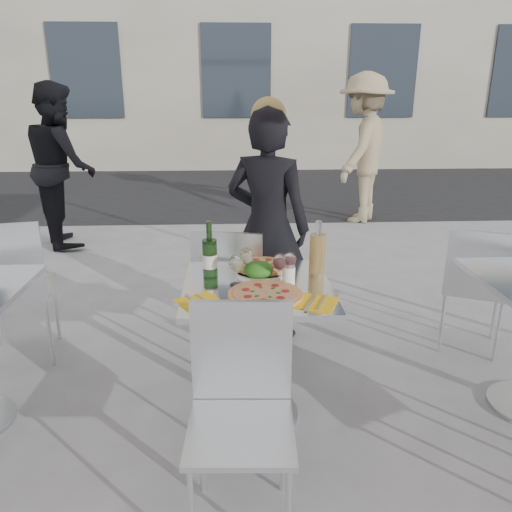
{
  "coord_description": "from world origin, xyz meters",
  "views": [
    {
      "loc": [
        -0.12,
        -2.26,
        1.66
      ],
      "look_at": [
        0.0,
        0.15,
        0.85
      ],
      "focal_mm": 35.0,
      "sensor_mm": 36.0,
      "label": 1
    }
  ],
  "objects_px": {
    "salad_plate": "(258,271)",
    "napkin_left": "(200,302)",
    "pizza_far": "(262,267)",
    "wineglass_white_a": "(236,264)",
    "carafe": "(317,254)",
    "pedestrian_b": "(363,149)",
    "wineglass_red_a": "(280,263)",
    "napkin_right": "(316,302)",
    "wineglass_white_b": "(246,257)",
    "side_chair_rfar": "(476,280)",
    "chair_near": "(241,398)",
    "wineglass_red_b": "(289,261)",
    "pedestrian_a": "(61,165)",
    "main_table": "(257,324)",
    "woman_diner": "(268,227)",
    "pizza_near": "(265,294)",
    "wine_bottle": "(210,256)",
    "sugar_shaker": "(289,274)",
    "chair_far": "(232,287)",
    "side_chair_lfar": "(12,281)"
  },
  "relations": [
    {
      "from": "salad_plate",
      "to": "napkin_left",
      "type": "height_order",
      "value": "salad_plate"
    },
    {
      "from": "pizza_far",
      "to": "wineglass_white_a",
      "type": "bearing_deg",
      "value": -124.0
    },
    {
      "from": "pizza_far",
      "to": "carafe",
      "type": "height_order",
      "value": "carafe"
    },
    {
      "from": "pedestrian_b",
      "to": "wineglass_red_a",
      "type": "xyz_separation_m",
      "value": [
        -1.45,
        -4.11,
        -0.08
      ]
    },
    {
      "from": "salad_plate",
      "to": "napkin_right",
      "type": "relative_size",
      "value": 0.93
    },
    {
      "from": "napkin_right",
      "to": "wineglass_white_b",
      "type": "bearing_deg",
      "value": 155.38
    },
    {
      "from": "side_chair_rfar",
      "to": "wineglass_red_a",
      "type": "xyz_separation_m",
      "value": [
        -1.32,
        -0.61,
        0.35
      ]
    },
    {
      "from": "chair_near",
      "to": "wineglass_red_b",
      "type": "distance_m",
      "value": 0.76
    },
    {
      "from": "side_chair_rfar",
      "to": "wineglass_white_b",
      "type": "distance_m",
      "value": 1.6
    },
    {
      "from": "pedestrian_a",
      "to": "napkin_left",
      "type": "bearing_deg",
      "value": -178.78
    },
    {
      "from": "main_table",
      "to": "woman_diner",
      "type": "distance_m",
      "value": 0.99
    },
    {
      "from": "salad_plate",
      "to": "wineglass_red_b",
      "type": "height_order",
      "value": "wineglass_red_b"
    },
    {
      "from": "wineglass_red_b",
      "to": "pizza_near",
      "type": "bearing_deg",
      "value": -126.05
    },
    {
      "from": "chair_near",
      "to": "pedestrian_b",
      "type": "bearing_deg",
      "value": 73.39
    },
    {
      "from": "wineglass_red_b",
      "to": "wine_bottle",
      "type": "bearing_deg",
      "value": 168.49
    },
    {
      "from": "side_chair_rfar",
      "to": "pedestrian_a",
      "type": "distance_m",
      "value": 4.32
    },
    {
      "from": "side_chair_rfar",
      "to": "napkin_left",
      "type": "height_order",
      "value": "side_chair_rfar"
    },
    {
      "from": "wineglass_white_b",
      "to": "wineglass_red_b",
      "type": "relative_size",
      "value": 1.0
    },
    {
      "from": "pizza_far",
      "to": "salad_plate",
      "type": "height_order",
      "value": "salad_plate"
    },
    {
      "from": "side_chair_rfar",
      "to": "sugar_shaker",
      "type": "distance_m",
      "value": 1.45
    },
    {
      "from": "carafe",
      "to": "wineglass_red_a",
      "type": "bearing_deg",
      "value": -153.12
    },
    {
      "from": "chair_far",
      "to": "carafe",
      "type": "bearing_deg",
      "value": 151.92
    },
    {
      "from": "side_chair_lfar",
      "to": "wineglass_white_a",
      "type": "height_order",
      "value": "side_chair_lfar"
    },
    {
      "from": "carafe",
      "to": "wineglass_red_b",
      "type": "bearing_deg",
      "value": -151.45
    },
    {
      "from": "side_chair_lfar",
      "to": "side_chair_rfar",
      "type": "relative_size",
      "value": 1.11
    },
    {
      "from": "chair_far",
      "to": "wineglass_red_b",
      "type": "xyz_separation_m",
      "value": [
        0.29,
        -0.48,
        0.32
      ]
    },
    {
      "from": "chair_far",
      "to": "napkin_right",
      "type": "bearing_deg",
      "value": 131.07
    },
    {
      "from": "salad_plate",
      "to": "napkin_right",
      "type": "bearing_deg",
      "value": -53.68
    },
    {
      "from": "wine_bottle",
      "to": "salad_plate",
      "type": "bearing_deg",
      "value": -3.44
    },
    {
      "from": "salad_plate",
      "to": "side_chair_rfar",
      "type": "bearing_deg",
      "value": 20.45
    },
    {
      "from": "side_chair_rfar",
      "to": "wine_bottle",
      "type": "height_order",
      "value": "wine_bottle"
    },
    {
      "from": "wineglass_white_b",
      "to": "napkin_right",
      "type": "height_order",
      "value": "wineglass_white_b"
    },
    {
      "from": "pizza_near",
      "to": "napkin_right",
      "type": "bearing_deg",
      "value": -20.83
    },
    {
      "from": "pedestrian_b",
      "to": "napkin_right",
      "type": "xyz_separation_m",
      "value": [
        -1.31,
        -4.35,
        -0.18
      ]
    },
    {
      "from": "main_table",
      "to": "pizza_far",
      "type": "xyz_separation_m",
      "value": [
        0.03,
        0.22,
        0.23
      ]
    },
    {
      "from": "main_table",
      "to": "napkin_right",
      "type": "xyz_separation_m",
      "value": [
        0.25,
        -0.23,
        0.21
      ]
    },
    {
      "from": "carafe",
      "to": "napkin_left",
      "type": "xyz_separation_m",
      "value": [
        -0.58,
        -0.31,
        -0.11
      ]
    },
    {
      "from": "side_chair_lfar",
      "to": "carafe",
      "type": "distance_m",
      "value": 1.86
    },
    {
      "from": "wineglass_red_b",
      "to": "napkin_left",
      "type": "relative_size",
      "value": 0.64
    },
    {
      "from": "pizza_near",
      "to": "wineglass_white_b",
      "type": "distance_m",
      "value": 0.28
    },
    {
      "from": "side_chair_lfar",
      "to": "chair_near",
      "type": "bearing_deg",
      "value": 125.99
    },
    {
      "from": "woman_diner",
      "to": "pizza_far",
      "type": "height_order",
      "value": "woman_diner"
    },
    {
      "from": "salad_plate",
      "to": "woman_diner",
      "type": "bearing_deg",
      "value": 82.84
    },
    {
      "from": "side_chair_rfar",
      "to": "woman_diner",
      "type": "distance_m",
      "value": 1.38
    },
    {
      "from": "side_chair_rfar",
      "to": "salad_plate",
      "type": "distance_m",
      "value": 1.54
    },
    {
      "from": "main_table",
      "to": "side_chair_rfar",
      "type": "height_order",
      "value": "side_chair_rfar"
    },
    {
      "from": "napkin_right",
      "to": "wineglass_red_b",
      "type": "bearing_deg",
      "value": 132.95
    },
    {
      "from": "wineglass_red_b",
      "to": "wineglass_red_a",
      "type": "bearing_deg",
      "value": -158.61
    },
    {
      "from": "chair_far",
      "to": "wineglass_white_b",
      "type": "relative_size",
      "value": 5.76
    },
    {
      "from": "chair_near",
      "to": "pizza_near",
      "type": "bearing_deg",
      "value": 77.74
    }
  ]
}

